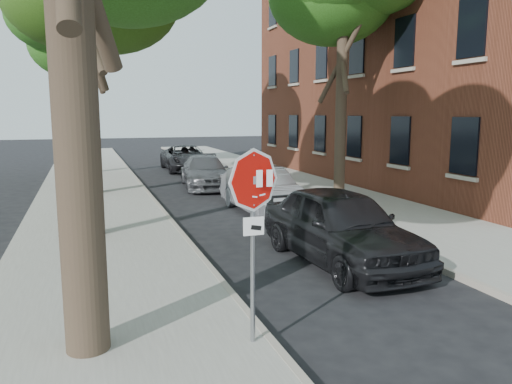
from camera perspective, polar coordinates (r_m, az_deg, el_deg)
ground at (r=7.31m, az=5.07°, el=-16.69°), size 120.00×120.00×0.00m
sidewalk_left at (r=18.27m, az=-18.06°, el=-1.22°), size 4.00×55.00×0.12m
sidewalk_right at (r=20.24m, az=6.73°, el=0.13°), size 4.00×55.00×0.12m
curb_left at (r=18.40m, az=-11.68°, el=-0.87°), size 0.12×55.00×0.13m
curb_right at (r=19.45m, az=1.28°, el=-0.16°), size 0.12×55.00×0.13m
apartment_building at (r=26.45m, az=21.67°, el=18.18°), size 12.20×20.20×15.30m
stop_sign at (r=6.42m, az=-0.31°, el=-1.91°), size 0.76×0.34×2.61m
tree_far at (r=27.41m, az=-19.72°, el=17.01°), size 5.29×4.91×9.33m
car_a at (r=10.73m, az=9.60°, el=-3.82°), size 2.11×4.81×1.61m
car_b at (r=15.91m, az=0.75°, el=0.18°), size 1.68×4.42×1.44m
car_c at (r=21.49m, az=-5.86°, el=2.30°), size 2.36×4.78×1.34m
car_d at (r=27.90m, az=-7.99°, el=3.86°), size 2.41×5.08×1.40m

